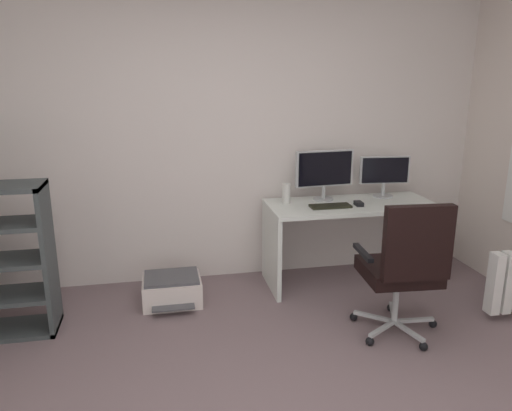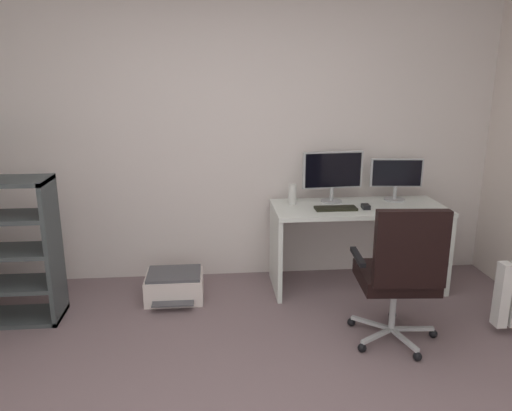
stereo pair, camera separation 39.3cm
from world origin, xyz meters
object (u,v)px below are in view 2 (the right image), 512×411
Objects in this scene: monitor_main at (333,172)px; office_chair at (401,271)px; desk at (358,228)px; computer_mouse at (366,207)px; printer at (175,286)px; monitor_secondary at (396,175)px; keyboard at (336,208)px; desktop_speaker at (292,194)px.

monitor_main reaches higher than office_chair.
office_chair is at bearing -90.28° from desk.
monitor_main is at bearing 99.50° from office_chair.
printer is at bearing -175.15° from computer_mouse.
monitor_secondary reaches higher than desk.
office_chair is at bearing -29.32° from printer.
keyboard is 0.34× the size of office_chair.
computer_mouse is at bearing -18.97° from desktop_speaker.
desktop_speaker is (-0.35, -0.05, -0.18)m from monitor_main.
monitor_secondary is 0.45× the size of office_chair.
desktop_speaker is 0.37× the size of printer.
monitor_main is at bearing 7.70° from desktop_speaker.
desk is at bearing -39.10° from monitor_main.
monitor_secondary is at bearing 23.59° from desk.
desktop_speaker is 0.17× the size of office_chair.
monitor_main reaches higher than computer_mouse.
keyboard is 2.00× the size of desktop_speaker.
monitor_secondary reaches higher than office_chair.
desktop_speaker reaches higher than printer.
desk is 0.62m from desktop_speaker.
monitor_main reaches higher than desktop_speaker.
office_chair is (-0.37, -1.15, -0.40)m from monitor_secondary.
desktop_speaker is at bearing 164.73° from computer_mouse.
printer is (-1.33, -0.02, -0.62)m from keyboard.
monitor_secondary is 2.66× the size of desktop_speaker.
keyboard is 0.25m from computer_mouse.
desk is 8.47× the size of desktop_speaker.
desk is 4.24× the size of keyboard.
computer_mouse is at bearing -143.73° from monitor_secondary.
monitor_main is 0.40m from desktop_speaker.
monitor_main reaches higher than printer.
monitor_main is 1.14× the size of printer.
keyboard is (-0.22, -0.09, 0.20)m from desk.
desk is 3.10× the size of printer.
keyboard is 3.40× the size of computer_mouse.
office_chair is 1.83m from printer.
desktop_speaker is at bearing 147.38° from keyboard.
monitor_main is 1.64m from printer.
monitor_secondary is 1.27m from office_chair.
desk is at bearing 4.36° from printer.
keyboard is at bearing -95.85° from monitor_main.
desktop_speaker reaches higher than keyboard.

